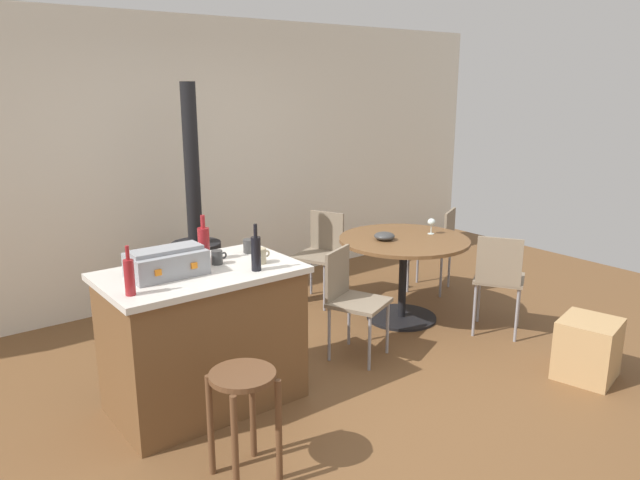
% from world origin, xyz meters
% --- Properties ---
extents(ground_plane, '(8.80, 8.80, 0.00)m').
position_xyz_m(ground_plane, '(0.00, 0.00, 0.00)').
color(ground_plane, brown).
extents(back_wall, '(8.00, 0.10, 2.70)m').
position_xyz_m(back_wall, '(0.00, 2.48, 1.35)').
color(back_wall, silver).
rests_on(back_wall, ground_plane).
extents(kitchen_island, '(1.25, 0.76, 0.93)m').
position_xyz_m(kitchen_island, '(-0.80, 0.41, 0.47)').
color(kitchen_island, brown).
rests_on(kitchen_island, ground_plane).
extents(wooden_stool, '(0.35, 0.35, 0.62)m').
position_xyz_m(wooden_stool, '(-1.00, -0.44, 0.47)').
color(wooden_stool, brown).
rests_on(wooden_stool, ground_plane).
extents(dining_table, '(1.15, 1.15, 0.76)m').
position_xyz_m(dining_table, '(1.30, 0.67, 0.58)').
color(dining_table, black).
rests_on(dining_table, ground_plane).
extents(folding_chair_near, '(0.55, 0.55, 0.88)m').
position_xyz_m(folding_chair_near, '(1.68, -0.07, 0.53)').
color(folding_chair_near, '#7F705B').
rests_on(folding_chair_near, ground_plane).
extents(folding_chair_far, '(0.54, 0.54, 0.86)m').
position_xyz_m(folding_chair_far, '(2.12, 1.01, 0.51)').
color(folding_chair_far, '#7F705B').
rests_on(folding_chair_far, ground_plane).
extents(folding_chair_left, '(0.53, 0.53, 0.87)m').
position_xyz_m(folding_chair_left, '(1.01, 1.50, 0.52)').
color(folding_chair_left, '#7F705B').
rests_on(folding_chair_left, ground_plane).
extents(folding_chair_right, '(0.53, 0.53, 0.85)m').
position_xyz_m(folding_chair_right, '(0.44, 0.38, 0.50)').
color(folding_chair_right, '#7F705B').
rests_on(folding_chair_right, ground_plane).
extents(wood_stove, '(0.44, 0.45, 2.10)m').
position_xyz_m(wood_stove, '(-0.15, 1.81, 0.52)').
color(wood_stove, black).
rests_on(wood_stove, ground_plane).
extents(toolbox, '(0.46, 0.29, 0.18)m').
position_xyz_m(toolbox, '(-1.01, 0.43, 1.02)').
color(toolbox, gray).
rests_on(toolbox, kitchen_island).
extents(bottle_0, '(0.06, 0.06, 0.29)m').
position_xyz_m(bottle_0, '(-1.32, 0.22, 1.04)').
color(bottle_0, maroon).
rests_on(bottle_0, kitchen_island).
extents(bottle_1, '(0.06, 0.06, 0.30)m').
position_xyz_m(bottle_1, '(-0.52, 0.18, 1.05)').
color(bottle_1, black).
rests_on(bottle_1, kitchen_island).
extents(bottle_2, '(0.08, 0.08, 0.31)m').
position_xyz_m(bottle_2, '(-0.68, 0.59, 1.05)').
color(bottle_2, maroon).
rests_on(bottle_2, kitchen_island).
extents(cup_0, '(0.12, 0.09, 0.10)m').
position_xyz_m(cup_0, '(-0.42, 0.31, 0.98)').
color(cup_0, tan).
rests_on(cup_0, kitchen_island).
extents(cup_1, '(0.11, 0.07, 0.09)m').
position_xyz_m(cup_1, '(-0.65, 0.46, 0.98)').
color(cup_1, '#383838').
rests_on(cup_1, kitchen_island).
extents(cup_2, '(0.12, 0.09, 0.10)m').
position_xyz_m(cup_2, '(-0.34, 0.57, 0.98)').
color(cup_2, '#383838').
rests_on(cup_2, kitchen_island).
extents(wine_glass, '(0.07, 0.07, 0.14)m').
position_xyz_m(wine_glass, '(1.60, 0.64, 0.86)').
color(wine_glass, silver).
rests_on(wine_glass, dining_table).
extents(serving_bowl, '(0.18, 0.18, 0.07)m').
position_xyz_m(serving_bowl, '(1.12, 0.73, 0.79)').
color(serving_bowl, '#383838').
rests_on(serving_bowl, dining_table).
extents(cardboard_box, '(0.49, 0.47, 0.44)m').
position_xyz_m(cardboard_box, '(1.56, -0.95, 0.22)').
color(cardboard_box, tan).
rests_on(cardboard_box, ground_plane).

